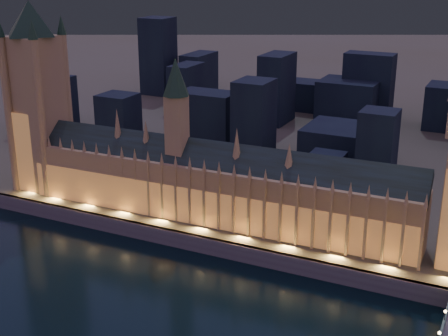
% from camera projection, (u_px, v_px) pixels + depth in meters
% --- Properties ---
extents(ground_plane, '(2000.00, 2000.00, 0.00)m').
position_uv_depth(ground_plane, '(155.00, 293.00, 256.51)').
color(ground_plane, black).
rests_on(ground_plane, ground).
extents(north_bank, '(2000.00, 960.00, 8.00)m').
position_uv_depth(north_bank, '(401.00, 74.00, 697.51)').
color(north_bank, '#4B4C31').
rests_on(north_bank, ground).
extents(embankment_wall, '(2000.00, 2.50, 8.00)m').
position_uv_depth(embankment_wall, '(201.00, 244.00, 290.08)').
color(embankment_wall, '#43404A').
rests_on(embankment_wall, ground).
extents(palace_of_westminster, '(202.00, 24.05, 78.00)m').
position_uv_depth(palace_of_westminster, '(212.00, 184.00, 302.35)').
color(palace_of_westminster, '#A0825B').
rests_on(palace_of_westminster, north_bank).
extents(victoria_tower, '(31.68, 31.68, 113.51)m').
position_uv_depth(victoria_tower, '(37.00, 88.00, 333.55)').
color(victoria_tower, '#A0825B').
rests_on(victoria_tower, north_bank).
extents(city_backdrop, '(484.29, 215.63, 76.78)m').
position_uv_depth(city_backdrop, '(383.00, 105.00, 441.10)').
color(city_backdrop, black).
rests_on(city_backdrop, north_bank).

